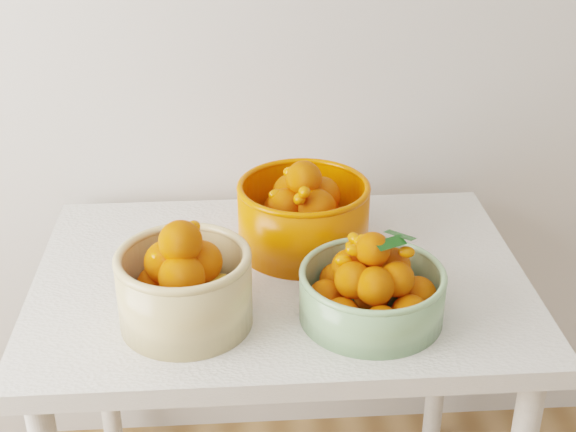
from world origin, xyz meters
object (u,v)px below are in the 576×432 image
table (281,312)px  bowl_cream (184,285)px  bowl_orange (304,214)px  bowl_green (372,289)px

table → bowl_cream: size_ratio=3.69×
bowl_cream → bowl_orange: 0.36m
table → bowl_green: size_ratio=3.67×
bowl_orange → bowl_green: bearing=-69.2°
table → bowl_cream: bowl_cream is taller
table → bowl_green: (0.16, -0.16, 0.16)m
table → bowl_orange: bearing=62.2°
bowl_cream → table: bearing=40.7°
bowl_green → bowl_orange: size_ratio=0.76×
bowl_orange → bowl_cream: bearing=-132.2°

